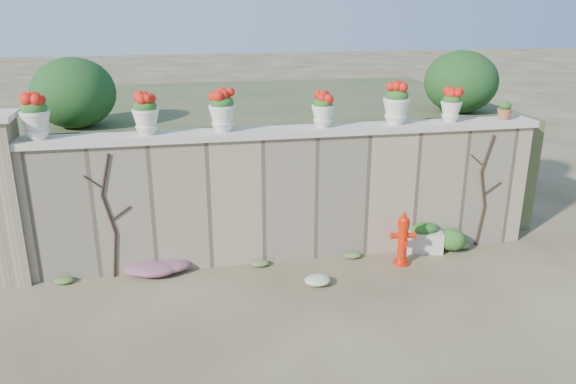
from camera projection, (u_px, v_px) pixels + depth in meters
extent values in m
plane|color=brown|center=(315.00, 312.00, 7.44)|extent=(80.00, 80.00, 0.00)
cube|color=#998366|center=(288.00, 197.00, 8.79)|extent=(8.00, 0.40, 2.00)
cube|color=beige|center=(288.00, 132.00, 8.45)|extent=(8.10, 0.52, 0.10)
cube|color=#998366|center=(2.00, 203.00, 7.96)|extent=(0.60, 0.60, 2.40)
cube|color=#384C23|center=(258.00, 148.00, 11.76)|extent=(9.00, 6.00, 2.00)
ellipsoid|color=#143814|center=(74.00, 93.00, 8.81)|extent=(1.30, 1.30, 1.10)
ellipsoid|color=#143814|center=(461.00, 82.00, 10.04)|extent=(1.30, 1.30, 1.10)
cylinder|color=black|center=(115.00, 255.00, 8.30)|extent=(0.12, 0.04, 0.70)
cylinder|color=black|center=(109.00, 214.00, 8.09)|extent=(0.17, 0.04, 0.61)
cylinder|color=black|center=(105.00, 175.00, 7.90)|extent=(0.18, 0.04, 0.61)
cylinder|color=black|center=(121.00, 214.00, 8.12)|extent=(0.30, 0.02, 0.22)
cylinder|color=black|center=(93.00, 182.00, 7.90)|extent=(0.25, 0.02, 0.21)
cylinder|color=black|center=(480.00, 226.00, 9.39)|extent=(0.12, 0.04, 0.70)
cylinder|color=black|center=(483.00, 189.00, 9.18)|extent=(0.17, 0.04, 0.61)
cylinder|color=black|center=(488.00, 154.00, 8.99)|extent=(0.18, 0.04, 0.61)
cylinder|color=black|center=(492.00, 188.00, 9.21)|extent=(0.30, 0.02, 0.22)
cylinder|color=black|center=(477.00, 160.00, 8.99)|extent=(0.25, 0.02, 0.21)
cylinder|color=red|center=(401.00, 263.00, 8.81)|extent=(0.25, 0.25, 0.04)
cylinder|color=red|center=(402.00, 243.00, 8.70)|extent=(0.15, 0.15, 0.55)
cylinder|color=red|center=(403.00, 236.00, 8.66)|extent=(0.18, 0.18, 0.04)
cylinder|color=red|center=(404.00, 224.00, 8.60)|extent=(0.18, 0.18, 0.11)
ellipsoid|color=red|center=(404.00, 219.00, 8.57)|extent=(0.17, 0.17, 0.12)
cylinder|color=red|center=(404.00, 215.00, 8.55)|extent=(0.06, 0.06, 0.09)
cylinder|color=red|center=(395.00, 236.00, 8.65)|extent=(0.13, 0.10, 0.09)
cylinder|color=red|center=(411.00, 235.00, 8.67)|extent=(0.13, 0.10, 0.09)
cylinder|color=red|center=(404.00, 243.00, 8.60)|extent=(0.09, 0.10, 0.08)
cube|color=beige|center=(424.00, 241.00, 9.24)|extent=(0.66, 0.49, 0.34)
ellipsoid|color=#1E5119|center=(425.00, 228.00, 9.16)|extent=(0.51, 0.39, 0.18)
ellipsoid|color=#1E5119|center=(457.00, 239.00, 9.11)|extent=(0.53, 0.48, 0.51)
ellipsoid|color=#B72485|center=(160.00, 266.00, 8.46)|extent=(0.94, 0.62, 0.25)
ellipsoid|color=white|center=(321.00, 279.00, 8.15)|extent=(0.49, 0.39, 0.18)
ellipsoid|color=#1E5119|center=(34.00, 108.00, 7.64)|extent=(0.35, 0.35, 0.21)
ellipsoid|color=red|center=(33.00, 102.00, 7.61)|extent=(0.30, 0.30, 0.22)
ellipsoid|color=#1E5119|center=(145.00, 106.00, 7.92)|extent=(0.33, 0.33, 0.20)
ellipsoid|color=red|center=(144.00, 100.00, 7.90)|extent=(0.29, 0.29, 0.20)
ellipsoid|color=#1E5119|center=(222.00, 102.00, 8.12)|extent=(0.34, 0.34, 0.20)
ellipsoid|color=red|center=(222.00, 97.00, 8.09)|extent=(0.30, 0.30, 0.21)
ellipsoid|color=#1E5119|center=(323.00, 103.00, 8.42)|extent=(0.30, 0.30, 0.18)
ellipsoid|color=red|center=(323.00, 98.00, 8.39)|extent=(0.26, 0.26, 0.18)
ellipsoid|color=#1E5119|center=(397.00, 95.00, 8.61)|extent=(0.36, 0.36, 0.21)
ellipsoid|color=red|center=(397.00, 89.00, 8.58)|extent=(0.31, 0.31, 0.22)
ellipsoid|color=#1E5119|center=(452.00, 99.00, 8.81)|extent=(0.28, 0.28, 0.17)
ellipsoid|color=red|center=(452.00, 95.00, 8.79)|extent=(0.25, 0.25, 0.18)
ellipsoid|color=#1E5119|center=(505.00, 106.00, 9.03)|extent=(0.19, 0.19, 0.13)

